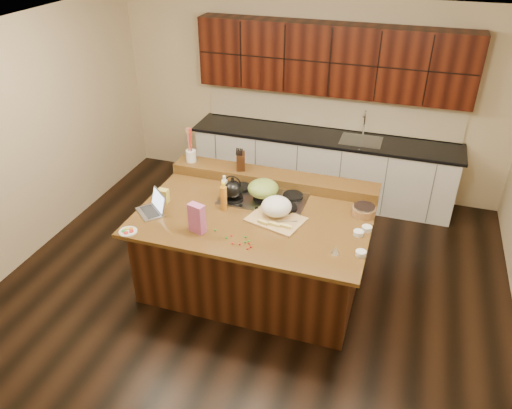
% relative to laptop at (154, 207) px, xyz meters
% --- Properties ---
extents(room, '(5.52, 5.02, 2.72)m').
position_rel_laptop_xyz_m(room, '(1.01, 0.29, 0.37)').
color(room, black).
rests_on(room, ground).
extents(island, '(2.40, 1.60, 0.92)m').
position_rel_laptop_xyz_m(island, '(1.01, 0.29, -0.51)').
color(island, black).
rests_on(island, ground).
extents(back_ledge, '(2.40, 0.30, 0.12)m').
position_rel_laptop_xyz_m(back_ledge, '(1.01, 0.99, 0.00)').
color(back_ledge, black).
rests_on(back_ledge, island).
extents(cooktop, '(0.92, 0.52, 0.05)m').
position_rel_laptop_xyz_m(cooktop, '(1.01, 0.59, -0.04)').
color(cooktop, gray).
rests_on(cooktop, island).
extents(back_counter, '(3.70, 0.66, 2.40)m').
position_rel_laptop_xyz_m(back_counter, '(1.31, 2.52, 0.01)').
color(back_counter, silver).
rests_on(back_counter, ground).
extents(kettle, '(0.29, 0.29, 0.20)m').
position_rel_laptop_xyz_m(kettle, '(0.71, 0.46, 0.08)').
color(kettle, black).
rests_on(kettle, cooktop).
extents(green_bowl, '(0.35, 0.35, 0.19)m').
position_rel_laptop_xyz_m(green_bowl, '(1.01, 0.59, 0.08)').
color(green_bowl, olive).
rests_on(green_bowl, cooktop).
extents(laptop, '(0.40, 0.39, 0.22)m').
position_rel_laptop_xyz_m(laptop, '(0.00, 0.00, 0.00)').
color(laptop, '#B7B7BC').
rests_on(laptop, island).
extents(oil_bottle, '(0.08, 0.08, 0.27)m').
position_rel_laptop_xyz_m(oil_bottle, '(0.68, 0.27, 0.08)').
color(oil_bottle, '#C17922').
rests_on(oil_bottle, island).
extents(vinegar_bottle, '(0.08, 0.08, 0.25)m').
position_rel_laptop_xyz_m(vinegar_bottle, '(0.62, 0.44, 0.07)').
color(vinegar_bottle, silver).
rests_on(vinegar_bottle, island).
extents(wooden_tray, '(0.63, 0.52, 0.22)m').
position_rel_laptop_xyz_m(wooden_tray, '(1.24, 0.28, 0.04)').
color(wooden_tray, tan).
rests_on(wooden_tray, island).
extents(ramekin_a, '(0.13, 0.13, 0.04)m').
position_rel_laptop_xyz_m(ramekin_a, '(2.16, -0.09, -0.04)').
color(ramekin_a, white).
rests_on(ramekin_a, island).
extents(ramekin_b, '(0.12, 0.12, 0.04)m').
position_rel_laptop_xyz_m(ramekin_b, '(2.16, 0.34, -0.04)').
color(ramekin_b, white).
rests_on(ramekin_b, island).
extents(ramekin_c, '(0.11, 0.11, 0.04)m').
position_rel_laptop_xyz_m(ramekin_c, '(2.09, 0.23, -0.04)').
color(ramekin_c, white).
rests_on(ramekin_c, island).
extents(strainer_bowl, '(0.27, 0.27, 0.09)m').
position_rel_laptop_xyz_m(strainer_bowl, '(2.09, 0.61, -0.01)').
color(strainer_bowl, '#996B3F').
rests_on(strainer_bowl, island).
extents(kitchen_timer, '(0.08, 0.08, 0.07)m').
position_rel_laptop_xyz_m(kitchen_timer, '(1.93, -0.13, -0.02)').
color(kitchen_timer, silver).
rests_on(kitchen_timer, island).
extents(pink_bag, '(0.18, 0.13, 0.30)m').
position_rel_laptop_xyz_m(pink_bag, '(0.58, -0.19, 0.09)').
color(pink_bag, '#BA5792').
rests_on(pink_bag, island).
extents(candy_plate, '(0.24, 0.24, 0.01)m').
position_rel_laptop_xyz_m(candy_plate, '(-0.07, -0.42, -0.05)').
color(candy_plate, white).
rests_on(candy_plate, island).
extents(package_box, '(0.11, 0.08, 0.15)m').
position_rel_laptop_xyz_m(package_box, '(0.01, 0.20, 0.02)').
color(package_box, '#E1D04F').
rests_on(package_box, island).
extents(utensil_crock, '(0.13, 0.13, 0.14)m').
position_rel_laptop_xyz_m(utensil_crock, '(-0.02, 0.99, 0.13)').
color(utensil_crock, white).
rests_on(utensil_crock, back_ledge).
extents(knife_block, '(0.15, 0.18, 0.19)m').
position_rel_laptop_xyz_m(knife_block, '(0.61, 0.99, 0.16)').
color(knife_block, black).
rests_on(knife_block, back_ledge).
extents(gumdrop_0, '(0.02, 0.02, 0.02)m').
position_rel_laptop_xyz_m(gumdrop_0, '(1.05, -0.29, -0.05)').
color(gumdrop_0, red).
rests_on(gumdrop_0, island).
extents(gumdrop_1, '(0.02, 0.02, 0.02)m').
position_rel_laptop_xyz_m(gumdrop_1, '(0.89, -0.23, -0.05)').
color(gumdrop_1, '#198C26').
rests_on(gumdrop_1, island).
extents(gumdrop_2, '(0.02, 0.02, 0.02)m').
position_rel_laptop_xyz_m(gumdrop_2, '(1.16, -0.29, -0.05)').
color(gumdrop_2, red).
rests_on(gumdrop_2, island).
extents(gumdrop_3, '(0.02, 0.02, 0.02)m').
position_rel_laptop_xyz_m(gumdrop_3, '(1.12, -0.21, -0.05)').
color(gumdrop_3, '#198C26').
rests_on(gumdrop_3, island).
extents(gumdrop_4, '(0.02, 0.02, 0.02)m').
position_rel_laptop_xyz_m(gumdrop_4, '(1.13, -0.24, -0.05)').
color(gumdrop_4, red).
rests_on(gumdrop_4, island).
extents(gumdrop_5, '(0.02, 0.02, 0.02)m').
position_rel_laptop_xyz_m(gumdrop_5, '(0.74, -0.14, -0.05)').
color(gumdrop_5, '#198C26').
rests_on(gumdrop_5, island).
extents(gumdrop_6, '(0.02, 0.02, 0.02)m').
position_rel_laptop_xyz_m(gumdrop_6, '(1.15, -0.33, -0.05)').
color(gumdrop_6, red).
rests_on(gumdrop_6, island).
extents(gumdrop_7, '(0.02, 0.02, 0.02)m').
position_rel_laptop_xyz_m(gumdrop_7, '(1.09, -0.24, -0.05)').
color(gumdrop_7, '#198C26').
rests_on(gumdrop_7, island).
extents(gumdrop_8, '(0.02, 0.02, 0.02)m').
position_rel_laptop_xyz_m(gumdrop_8, '(0.93, -0.18, -0.05)').
color(gumdrop_8, red).
rests_on(gumdrop_8, island).
extents(gumdrop_9, '(0.02, 0.02, 0.02)m').
position_rel_laptop_xyz_m(gumdrop_9, '(1.06, -0.16, -0.05)').
color(gumdrop_9, '#198C26').
rests_on(gumdrop_9, island).
extents(gumdrop_10, '(0.02, 0.02, 0.02)m').
position_rel_laptop_xyz_m(gumdrop_10, '(0.98, -0.29, -0.05)').
color(gumdrop_10, red).
rests_on(gumdrop_10, island).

